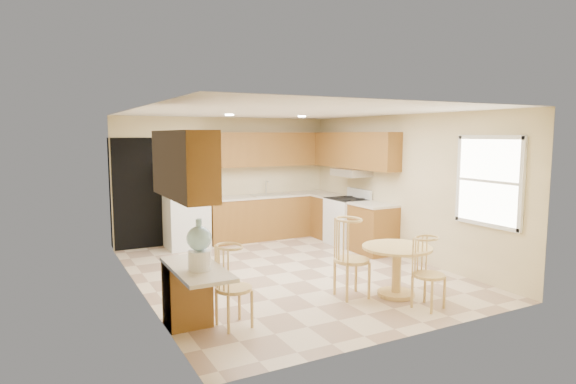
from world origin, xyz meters
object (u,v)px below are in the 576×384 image
stove (347,221)px  chair_table_b (434,268)px  chair_desk (237,280)px  dining_table (397,263)px  refrigerator (186,203)px  chair_table_a (357,251)px  water_crock (199,247)px

stove → chair_table_b: 3.64m
chair_desk → dining_table: bearing=84.7°
refrigerator → dining_table: bearing=-67.2°
stove → chair_table_b: size_ratio=1.23×
chair_table_a → water_crock: bearing=-77.3°
water_crock → chair_table_b: bearing=-9.5°
chair_table_a → chair_desk: bearing=-78.9°
stove → chair_table_b: stove is taller
refrigerator → water_crock: bearing=-104.0°
refrigerator → dining_table: (1.71, -4.06, -0.42)m
refrigerator → stove: (2.88, -1.22, -0.39)m
stove → chair_table_a: size_ratio=1.03×
refrigerator → water_crock: refrigerator is taller
chair_table_a → chair_table_b: size_ratio=1.19×
dining_table → refrigerator: bearing=112.8°
refrigerator → chair_table_b: (1.76, -4.68, -0.32)m
refrigerator → dining_table: refrigerator is taller
stove → chair_table_a: bearing=-122.6°
chair_table_a → water_crock: size_ratio=1.98×
chair_table_b → chair_desk: chair_desk is taller
chair_table_a → stove: bearing=152.1°
stove → water_crock: 4.97m
stove → dining_table: stove is taller
stove → chair_table_a: 3.19m
chair_desk → stove: bearing=123.2°
stove → water_crock: (-3.92, -3.00, 0.54)m
stove → water_crock: water_crock is taller
refrigerator → chair_table_a: refrigerator is taller
chair_table_b → chair_desk: size_ratio=0.95×
stove → chair_table_b: bearing=-107.9°
dining_table → chair_table_a: bearing=164.8°
dining_table → chair_desk: bearing=-178.9°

